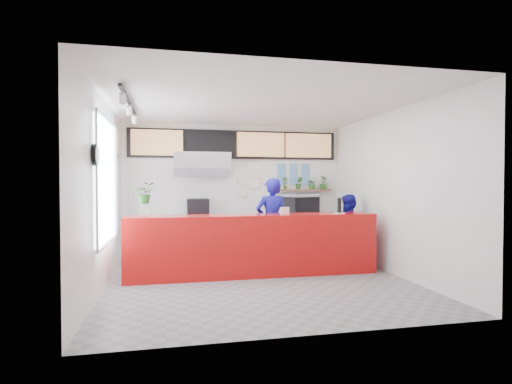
{
  "coord_description": "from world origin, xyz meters",
  "views": [
    {
      "loc": [
        -1.46,
        -6.61,
        1.68
      ],
      "look_at": [
        0.1,
        0.7,
        1.5
      ],
      "focal_mm": 28.0,
      "sensor_mm": 36.0,
      "label": 1
    }
  ],
  "objects_px": {
    "panini_oven": "(198,208)",
    "staff_center": "(272,223)",
    "staff_right": "(348,229)",
    "pepper_mill": "(339,205)",
    "espresso_machine": "(301,206)",
    "service_counter": "(254,245)"
  },
  "relations": [
    {
      "from": "espresso_machine",
      "to": "pepper_mill",
      "type": "distance_m",
      "value": 1.9
    },
    {
      "from": "staff_center",
      "to": "staff_right",
      "type": "xyz_separation_m",
      "value": [
        1.59,
        -0.05,
        -0.17
      ]
    },
    {
      "from": "panini_oven",
      "to": "pepper_mill",
      "type": "xyz_separation_m",
      "value": [
        2.48,
        -1.9,
        0.14
      ]
    },
    {
      "from": "panini_oven",
      "to": "staff_right",
      "type": "xyz_separation_m",
      "value": [
        2.96,
        -1.23,
        -0.39
      ]
    },
    {
      "from": "service_counter",
      "to": "pepper_mill",
      "type": "relative_size",
      "value": 16.28
    },
    {
      "from": "espresso_machine",
      "to": "pepper_mill",
      "type": "relative_size",
      "value": 2.53
    },
    {
      "from": "panini_oven",
      "to": "staff_center",
      "type": "height_order",
      "value": "staff_center"
    },
    {
      "from": "service_counter",
      "to": "staff_center",
      "type": "distance_m",
      "value": 0.85
    },
    {
      "from": "panini_oven",
      "to": "staff_right",
      "type": "relative_size",
      "value": 0.33
    },
    {
      "from": "service_counter",
      "to": "espresso_machine",
      "type": "relative_size",
      "value": 6.45
    },
    {
      "from": "staff_right",
      "to": "pepper_mill",
      "type": "height_order",
      "value": "staff_right"
    },
    {
      "from": "panini_oven",
      "to": "staff_center",
      "type": "bearing_deg",
      "value": -40.03
    },
    {
      "from": "pepper_mill",
      "to": "service_counter",
      "type": "bearing_deg",
      "value": 176.54
    },
    {
      "from": "staff_center",
      "to": "service_counter",
      "type": "bearing_deg",
      "value": 48.95
    },
    {
      "from": "staff_right",
      "to": "pepper_mill",
      "type": "distance_m",
      "value": 0.98
    },
    {
      "from": "panini_oven",
      "to": "staff_center",
      "type": "distance_m",
      "value": 1.83
    },
    {
      "from": "espresso_machine",
      "to": "staff_right",
      "type": "bearing_deg",
      "value": -82.9
    },
    {
      "from": "panini_oven",
      "to": "staff_right",
      "type": "height_order",
      "value": "staff_right"
    },
    {
      "from": "espresso_machine",
      "to": "staff_right",
      "type": "xyz_separation_m",
      "value": [
        0.59,
        -1.23,
        -0.41
      ]
    },
    {
      "from": "espresso_machine",
      "to": "staff_right",
      "type": "relative_size",
      "value": 0.49
    },
    {
      "from": "staff_right",
      "to": "panini_oven",
      "type": "bearing_deg",
      "value": -59.82
    },
    {
      "from": "service_counter",
      "to": "pepper_mill",
      "type": "height_order",
      "value": "pepper_mill"
    }
  ]
}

